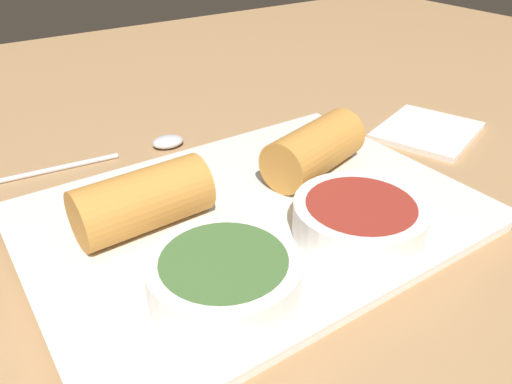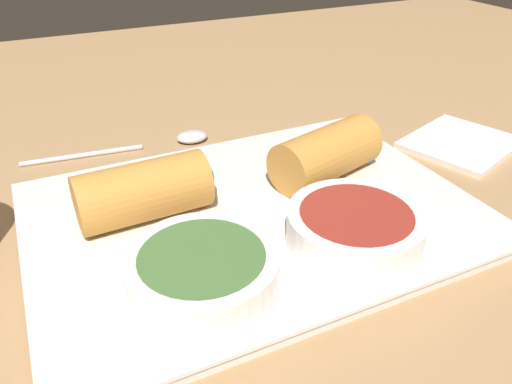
{
  "view_description": "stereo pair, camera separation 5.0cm",
  "coord_description": "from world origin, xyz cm",
  "px_view_note": "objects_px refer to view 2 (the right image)",
  "views": [
    {
      "loc": [
        16.1,
        26.94,
        24.82
      ],
      "look_at": [
        -2.1,
        0.33,
        5.29
      ],
      "focal_mm": 35.0,
      "sensor_mm": 36.0,
      "label": 1
    },
    {
      "loc": [
        11.76,
        29.44,
        24.82
      ],
      "look_at": [
        -2.1,
        0.33,
        5.29
      ],
      "focal_mm": 35.0,
      "sensor_mm": 36.0,
      "label": 2
    }
  ],
  "objects_px": {
    "dipping_bowl_near": "(355,226)",
    "serving_plate": "(256,220)",
    "spoon": "(167,141)",
    "napkin": "(460,143)",
    "dipping_bowl_far": "(203,270)"
  },
  "relations": [
    {
      "from": "serving_plate",
      "to": "spoon",
      "type": "xyz_separation_m",
      "value": [
        0.02,
        -0.17,
        -0.0
      ]
    },
    {
      "from": "dipping_bowl_near",
      "to": "serving_plate",
      "type": "bearing_deg",
      "value": -54.67
    },
    {
      "from": "serving_plate",
      "to": "napkin",
      "type": "relative_size",
      "value": 2.54
    },
    {
      "from": "dipping_bowl_far",
      "to": "napkin",
      "type": "relative_size",
      "value": 0.72
    },
    {
      "from": "spoon",
      "to": "dipping_bowl_far",
      "type": "bearing_deg",
      "value": 78.87
    },
    {
      "from": "dipping_bowl_near",
      "to": "napkin",
      "type": "relative_size",
      "value": 0.72
    },
    {
      "from": "dipping_bowl_far",
      "to": "spoon",
      "type": "distance_m",
      "value": 0.24
    },
    {
      "from": "dipping_bowl_near",
      "to": "napkin",
      "type": "bearing_deg",
      "value": -153.28
    },
    {
      "from": "napkin",
      "to": "spoon",
      "type": "bearing_deg",
      "value": -25.83
    },
    {
      "from": "serving_plate",
      "to": "napkin",
      "type": "height_order",
      "value": "serving_plate"
    },
    {
      "from": "spoon",
      "to": "napkin",
      "type": "bearing_deg",
      "value": 154.17
    },
    {
      "from": "serving_plate",
      "to": "dipping_bowl_far",
      "type": "height_order",
      "value": "dipping_bowl_far"
    },
    {
      "from": "dipping_bowl_near",
      "to": "spoon",
      "type": "relative_size",
      "value": 0.51
    },
    {
      "from": "dipping_bowl_far",
      "to": "spoon",
      "type": "bearing_deg",
      "value": -101.13
    },
    {
      "from": "spoon",
      "to": "napkin",
      "type": "relative_size",
      "value": 1.4
    }
  ]
}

